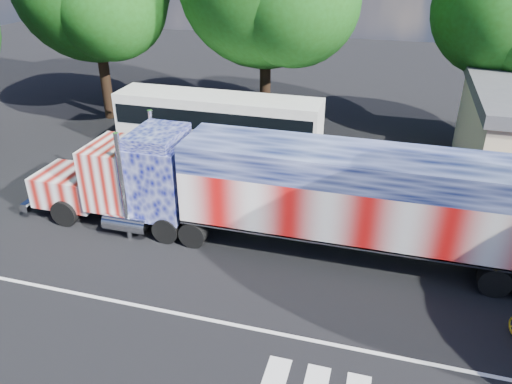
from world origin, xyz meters
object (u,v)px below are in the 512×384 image
(coach_bus, at_px, (218,124))
(tree_ne_a, at_px, (503,10))
(woman, at_px, (123,211))
(semi_truck, at_px, (298,193))

(coach_bus, xyz_separation_m, tree_ne_a, (14.85, 5.59, 6.12))
(coach_bus, relative_size, woman, 6.62)
(semi_truck, height_order, woman, semi_truck)
(semi_truck, xyz_separation_m, coach_bus, (-6.44, 8.51, -0.68))
(semi_truck, bearing_deg, woman, -173.74)
(coach_bus, height_order, tree_ne_a, tree_ne_a)
(woman, xyz_separation_m, tree_ne_a, (15.92, 14.92, 7.02))
(coach_bus, distance_m, tree_ne_a, 17.00)
(semi_truck, relative_size, coach_bus, 1.89)
(semi_truck, height_order, tree_ne_a, tree_ne_a)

